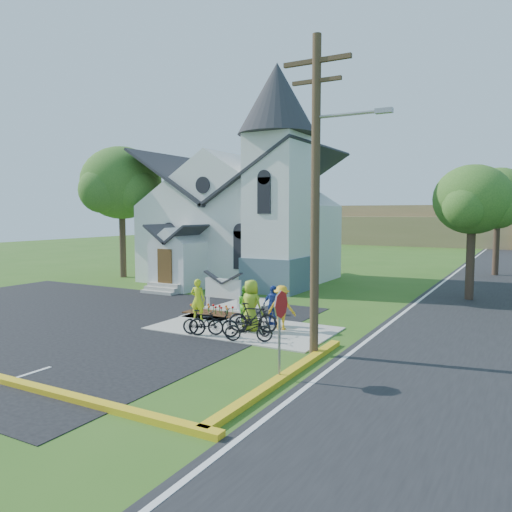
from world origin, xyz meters
The scene contains 23 objects.
ground centered at (0.00, 0.00, 0.00)m, with size 120.00×120.00×0.00m, color #305B1A.
parking_lot centered at (-7.00, -2.00, 0.01)m, with size 20.00×16.00×0.02m, color black.
road centered at (10.00, 15.00, 0.01)m, with size 8.00×90.00×0.02m, color black.
sidewalk centered at (1.50, 0.50, 0.03)m, with size 7.00×4.00×0.05m, color gray.
church centered at (-5.48, 12.48, 5.25)m, with size 12.35×12.00×13.00m.
church_sign centered at (-1.20, 3.20, 1.03)m, with size 2.20×0.40×1.70m.
flower_bed centered at (-1.20, 2.30, 0.04)m, with size 2.60×1.10×0.07m, color #391C0F.
utility_pole centered at (5.36, -1.50, 5.40)m, with size 3.45×0.28×10.00m.
stop_sign centered at (5.43, -4.20, 1.78)m, with size 0.11×0.76×2.48m.
tree_lot_corner centered at (-14.00, 10.00, 6.60)m, with size 5.60×5.60×9.15m.
tree_road_near centered at (8.50, 12.00, 5.21)m, with size 4.00×4.00×7.05m.
tree_road_mid centered at (9.00, 24.00, 5.78)m, with size 4.40×4.40×7.80m.
distant_hills centered at (3.36, 56.33, 2.17)m, with size 61.00×10.00×5.60m.
cyclist_0 centered at (-0.92, 0.82, 0.92)m, with size 0.64×0.42×1.75m, color #ACC617.
bike_0 centered at (1.23, -1.20, 0.55)m, with size 0.67×1.92×1.01m, color black.
cyclist_1 centered at (1.29, 1.03, 0.85)m, with size 0.78×0.60×1.60m, color green.
bike_1 centered at (0.76, -1.20, 0.52)m, with size 0.44×1.55×0.93m, color black.
cyclist_2 centered at (2.32, 1.46, 0.85)m, with size 0.94×0.39×1.61m, color #203BA2.
bike_2 centered at (2.32, -0.23, 0.51)m, with size 0.62×1.77×0.93m, color black.
cyclist_3 centered at (2.92, 0.99, 0.91)m, with size 1.11×0.64×1.72m, color yellow.
bike_3 centered at (2.19, 0.02, 0.61)m, with size 0.53×1.87×1.12m, color black.
cyclist_4 centered at (1.97, 0.28, 1.03)m, with size 0.96×0.62×1.96m, color #93B622.
bike_4 centered at (2.71, -1.20, 0.50)m, with size 0.59×1.70×0.89m, color black.
Camera 1 is at (11.31, -16.12, 4.57)m, focal length 35.00 mm.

